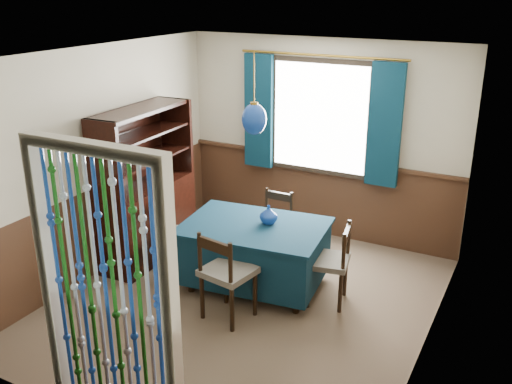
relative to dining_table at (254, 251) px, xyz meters
The scene contains 22 objects.
floor 0.55m from the dining_table, 78.77° to the right, with size 4.00×4.00×0.00m, color brown.
ceiling 2.11m from the dining_table, 78.77° to the right, with size 4.00×4.00×0.00m, color silver.
wall_back 1.84m from the dining_table, 87.52° to the left, with size 3.60×3.60×0.00m, color #BDB39B.
wall_front 2.50m from the dining_table, 88.27° to the right, with size 3.60×3.60×0.00m, color #BDB39B.
wall_left 1.95m from the dining_table, 168.29° to the right, with size 4.00×4.00×0.00m, color #BDB39B.
wall_right 2.08m from the dining_table, 10.84° to the right, with size 4.00×4.00×0.00m, color #BDB39B.
wainscot_back 1.63m from the dining_table, 87.50° to the left, with size 3.60×3.60×0.00m, color #3F2618.
wainscot_front 2.35m from the dining_table, 88.26° to the right, with size 3.60×3.60×0.00m, color #3F2618.
wainscot_left 1.75m from the dining_table, 168.20° to the right, with size 4.00×4.00×0.00m, color #3F2618.
wainscot_right 1.89m from the dining_table, 10.92° to the right, with size 4.00×4.00×0.00m, color #3F2618.
window 1.96m from the dining_table, 87.44° to the left, with size 1.32×0.12×1.42m, color black.
doorway 2.38m from the dining_table, 88.23° to the right, with size 1.16×0.12×2.18m, color silver, non-canonical shape.
dining_table is the anchor object (origin of this frame).
chair_near 0.69m from the dining_table, 85.10° to the right, with size 0.52×0.50×0.92m.
chair_far 0.71m from the dining_table, 99.32° to the left, with size 0.41×0.39×0.81m.
chair_left 0.93m from the dining_table, 169.50° to the right, with size 0.53×0.54×0.88m.
chair_right 0.84m from the dining_table, ahead, with size 0.48×0.50×0.86m.
sideboard 1.49m from the dining_table, behind, with size 0.53×1.39×1.80m.
pendant_lamp 1.43m from the dining_table, 67.38° to the right, with size 0.25×0.25×0.81m.
vase_table 0.42m from the dining_table, 46.20° to the left, with size 0.17×0.17×0.18m, color navy.
bowl_shelf 1.65m from the dining_table, behind, with size 0.20×0.20×0.05m, color beige.
vase_sideboard 1.57m from the dining_table, 164.53° to the left, with size 0.18×0.18×0.18m, color beige.
Camera 1 is at (2.49, -4.48, 3.11)m, focal length 40.00 mm.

